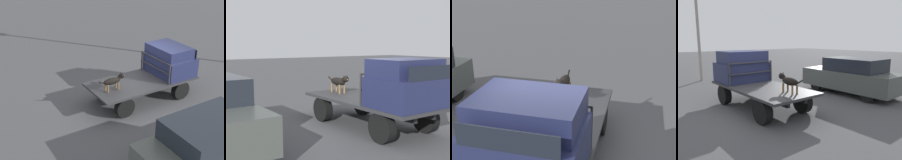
{
  "view_description": "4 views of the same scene",
  "coord_description": "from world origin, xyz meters",
  "views": [
    {
      "loc": [
        -6.55,
        -8.64,
        5.85
      ],
      "look_at": [
        -1.42,
        -0.13,
        1.19
      ],
      "focal_mm": 50.0,
      "sensor_mm": 36.0,
      "label": 1
    },
    {
      "loc": [
        6.51,
        -5.68,
        2.32
      ],
      "look_at": [
        -1.42,
        -0.13,
        1.19
      ],
      "focal_mm": 50.0,
      "sensor_mm": 36.0,
      "label": 2
    },
    {
      "loc": [
        5.12,
        1.56,
        3.8
      ],
      "look_at": [
        -1.42,
        -0.13,
        1.19
      ],
      "focal_mm": 50.0,
      "sensor_mm": 36.0,
      "label": 3
    },
    {
      "loc": [
        -6.32,
        3.98,
        2.37
      ],
      "look_at": [
        -1.42,
        -0.13,
        1.19
      ],
      "focal_mm": 35.0,
      "sensor_mm": 36.0,
      "label": 4
    }
  ],
  "objects": [
    {
      "name": "ground_plane",
      "position": [
        0.0,
        0.0,
        0.0
      ],
      "size": [
        80.0,
        80.0,
        0.0
      ],
      "primitive_type": "plane",
      "color": "#474749"
    },
    {
      "name": "truck_cab",
      "position": [
        1.32,
        0.0,
        1.34
      ],
      "size": [
        1.37,
        1.75,
        1.17
      ],
      "color": "#1E2347",
      "rests_on": "flatbed_truck"
    },
    {
      "name": "dog",
      "position": [
        -1.34,
        -0.13,
        1.15
      ],
      "size": [
        1.08,
        0.24,
        0.6
      ],
      "rotation": [
        0.0,
        0.0,
        0.02
      ],
      "color": "brown",
      "rests_on": "flatbed_truck"
    },
    {
      "name": "truck_headboard",
      "position": [
        0.6,
        0.0,
        1.32
      ],
      "size": [
        0.04,
        1.75,
        0.8
      ],
      "color": "#2D2D30",
      "rests_on": "flatbed_truck"
    },
    {
      "name": "flatbed_truck",
      "position": [
        0.0,
        0.0,
        0.58
      ],
      "size": [
        4.17,
        1.87,
        0.79
      ],
      "color": "black",
      "rests_on": "ground"
    }
  ]
}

